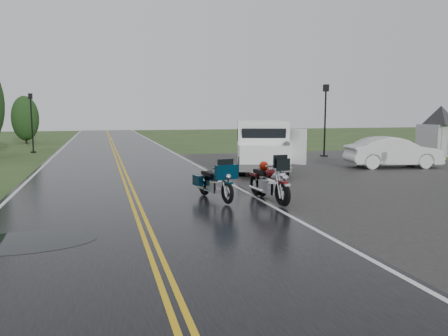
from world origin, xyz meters
name	(u,v)px	position (x,y,z in m)	size (l,w,h in m)	color
ground	(141,219)	(0.00, 0.00, 0.00)	(120.00, 120.00, 0.00)	#2D471E
road	(122,170)	(0.00, 10.00, 0.02)	(8.00, 100.00, 0.04)	black
parking_pad	(386,176)	(11.00, 5.00, 0.01)	(14.00, 24.00, 0.03)	black
visitor_center	(441,118)	(20.00, 12.00, 2.40)	(16.00, 10.00, 4.80)	#A8AAAD
motorcycle_red	(282,183)	(4.05, 0.29, 0.73)	(0.89, 2.45, 1.45)	#50090B
motorcycle_teal	(227,184)	(2.61, 0.96, 0.67)	(0.82, 2.26, 1.34)	#042033
motorcycle_silver	(284,185)	(4.09, 0.19, 0.68)	(0.83, 2.30, 1.36)	#B8BBC1
van_white	(242,149)	(4.88, 6.55, 1.21)	(2.31, 6.16, 2.42)	white
person_at_van	(286,160)	(6.64, 5.89, 0.75)	(0.55, 0.36, 1.51)	#48484D
sedan_white	(393,153)	(13.09, 7.37, 0.76)	(1.61, 4.61, 1.52)	silver
lamp_post_far_left	(32,123)	(-5.44, 21.29, 2.05)	(0.35, 0.35, 4.11)	black
lamp_post_far_right	(325,121)	(12.51, 13.29, 2.26)	(0.39, 0.39, 4.53)	black
tree_left_far	(25,123)	(-7.40, 31.51, 1.82)	(2.37, 2.37, 3.64)	#1E3D19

